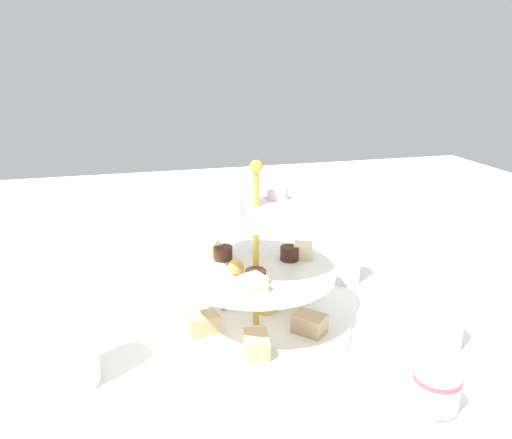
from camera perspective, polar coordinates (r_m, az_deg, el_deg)
ground_plane at (r=0.83m, az=0.00°, el=-12.20°), size 2.40×2.40×0.00m
tiered_serving_stand at (r=0.80m, az=-0.02°, el=-7.25°), size 0.30×0.30×0.28m
water_glass_tall_right at (r=0.72m, az=-20.14°, el=-12.71°), size 0.07×0.07×0.13m
water_glass_short_left at (r=0.82m, az=20.02°, el=-11.16°), size 0.06×0.06×0.07m
teacup_with_saucer at (r=0.69m, az=19.54°, el=-17.89°), size 0.09×0.09×0.05m
butter_knife_left at (r=1.08m, az=-11.28°, el=-5.06°), size 0.09×0.16×0.00m
water_glass_mid_back at (r=0.99m, az=9.98°, el=-4.54°), size 0.06×0.06×0.08m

